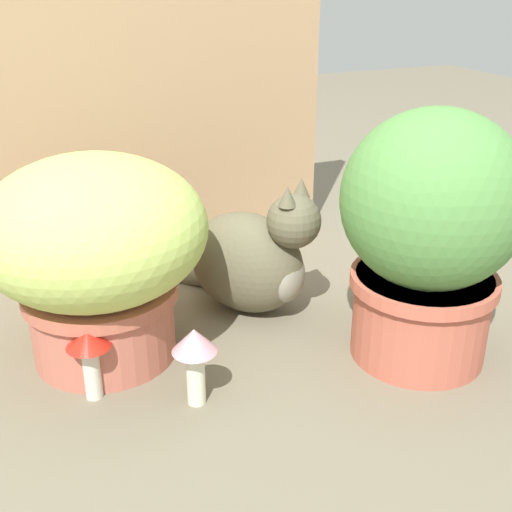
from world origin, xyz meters
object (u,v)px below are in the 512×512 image
object	(u,v)px
cat	(253,259)
mushroom_ornament_pink	(197,351)
mushroom_ornament_red	(89,349)
leafy_planter	(430,231)
grass_planter	(96,249)

from	to	relation	value
cat	mushroom_ornament_pink	bearing A→B (deg)	-129.00
cat	mushroom_ornament_red	world-z (taller)	cat
cat	leafy_planter	bearing A→B (deg)	-52.16
cat	mushroom_ornament_red	bearing A→B (deg)	-154.68
leafy_planter	mushroom_ornament_red	distance (m)	0.63
grass_planter	leafy_planter	bearing A→B (deg)	-23.11
grass_planter	mushroom_ornament_red	bearing A→B (deg)	-110.41
leafy_planter	cat	xyz separation A→B (m)	(-0.22, 0.29, -0.13)
mushroom_ornament_red	mushroom_ornament_pink	bearing A→B (deg)	-27.62
grass_planter	leafy_planter	xyz separation A→B (m)	(0.55, -0.24, 0.03)
grass_planter	cat	xyz separation A→B (m)	(0.33, 0.05, -0.10)
grass_planter	mushroom_ornament_pink	world-z (taller)	grass_planter
grass_planter	leafy_planter	distance (m)	0.60
grass_planter	mushroom_ornament_red	size ratio (longest dim) A/B	3.03
cat	mushroom_ornament_red	xyz separation A→B (m)	(-0.38, -0.18, -0.02)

